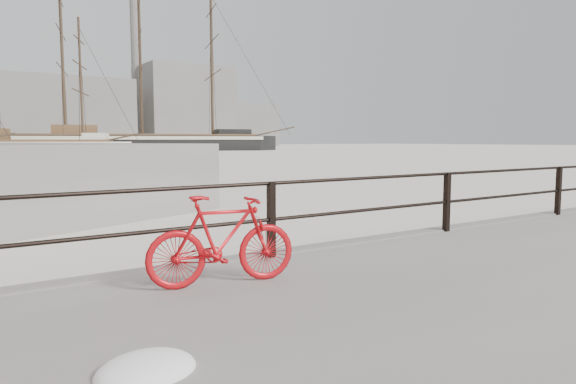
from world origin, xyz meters
TOP-DOWN VIEW (x-y plane):
  - ground at (0.00, 0.00)m, footprint 400.00×400.00m
  - guardrail at (0.00, -0.15)m, footprint 28.00×0.10m
  - bicycle at (-4.63, -0.98)m, footprint 1.62×0.53m
  - barque_black at (22.77, 86.42)m, footprint 59.21×33.04m
  - schooner_mid at (3.41, 72.30)m, footprint 29.24×20.90m
  - industrial_west at (20.00, 140.00)m, footprint 32.00×18.00m
  - industrial_mid at (55.00, 145.00)m, footprint 26.00×20.00m
  - industrial_east at (78.00, 150.00)m, footprint 20.00×16.00m
  - smokestack at (42.00, 150.00)m, footprint 2.80×2.80m

SIDE VIEW (x-z plane):
  - ground at x=0.00m, z-range 0.00..0.00m
  - barque_black at x=22.77m, z-range -16.06..16.06m
  - schooner_mid at x=3.41m, z-range -9.77..9.77m
  - bicycle at x=-4.63m, z-range 0.35..1.32m
  - guardrail at x=0.00m, z-range 0.35..1.35m
  - industrial_east at x=78.00m, z-range 0.00..14.00m
  - industrial_west at x=20.00m, z-range 0.00..18.00m
  - industrial_mid at x=55.00m, z-range 0.00..24.00m
  - smokestack at x=42.00m, z-range 0.00..44.00m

